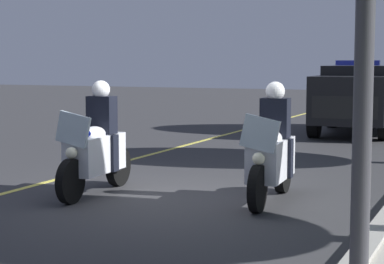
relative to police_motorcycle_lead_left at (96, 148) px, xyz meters
The scene contains 5 objects.
ground_plane 1.34m from the police_motorcycle_lead_left, 96.66° to the left, with size 80.00×80.00×0.00m, color #333335.
lane_stripe_center 1.49m from the police_motorcycle_lead_left, 95.79° to the right, with size 48.00×0.12×0.01m, color #E0D14C.
police_motorcycle_lead_left is the anchor object (origin of this frame).
police_motorcycle_lead_right 2.65m from the police_motorcycle_lead_left, 101.79° to the left, with size 2.14×0.61×1.72m.
police_suv 10.75m from the police_motorcycle_lead_left, 169.77° to the left, with size 5.02×2.33×2.05m.
Camera 1 is at (8.77, 4.35, 1.99)m, focal length 63.27 mm.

